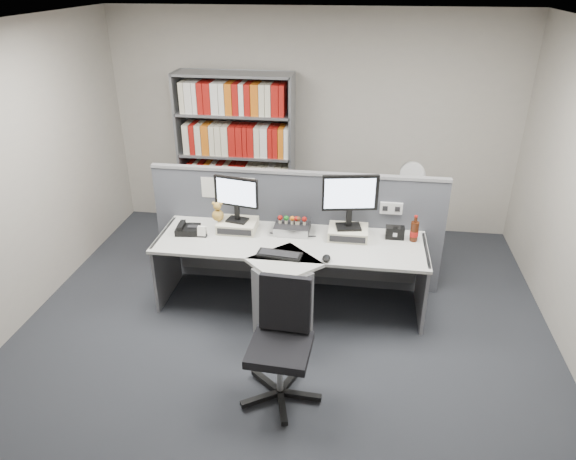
% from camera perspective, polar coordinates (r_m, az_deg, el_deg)
% --- Properties ---
extents(ground, '(5.50, 5.50, 0.00)m').
position_cam_1_polar(ground, '(4.81, -1.13, -13.35)').
color(ground, '#303238').
rests_on(ground, ground).
extents(room_shell, '(5.04, 5.54, 2.72)m').
position_cam_1_polar(room_shell, '(3.91, -1.36, 7.23)').
color(room_shell, '#B2AC9F').
rests_on(room_shell, ground).
extents(partition, '(3.00, 0.08, 1.27)m').
position_cam_1_polar(partition, '(5.50, 0.94, 0.22)').
color(partition, '#52545D').
rests_on(partition, ground).
extents(desk, '(2.60, 1.20, 0.72)m').
position_cam_1_polar(desk, '(5.02, -0.09, -5.02)').
color(desk, silver).
rests_on(desk, ground).
extents(monitor_riser_left, '(0.38, 0.31, 0.10)m').
position_cam_1_polar(monitor_riser_left, '(5.30, -5.47, 0.49)').
color(monitor_riser_left, beige).
rests_on(monitor_riser_left, desk).
extents(monitor_riser_right, '(0.38, 0.31, 0.10)m').
position_cam_1_polar(monitor_riser_right, '(5.16, 6.50, -0.27)').
color(monitor_riser_right, beige).
rests_on(monitor_riser_right, desk).
extents(monitor_left, '(0.45, 0.18, 0.46)m').
position_cam_1_polar(monitor_left, '(5.16, -5.61, 3.74)').
color(monitor_left, black).
rests_on(monitor_left, monitor_riser_left).
extents(monitor_right, '(0.53, 0.21, 0.54)m').
position_cam_1_polar(monitor_right, '(5.01, 6.71, 3.54)').
color(monitor_right, black).
rests_on(monitor_right, monitor_riser_right).
extents(desktop_pc, '(0.34, 0.31, 0.09)m').
position_cam_1_polar(desktop_pc, '(5.24, 0.48, 0.29)').
color(desktop_pc, black).
rests_on(desktop_pc, desk).
extents(figurines, '(0.29, 0.05, 0.09)m').
position_cam_1_polar(figurines, '(5.19, 0.54, 1.16)').
color(figurines, beige).
rests_on(figurines, desktop_pc).
extents(keyboard, '(0.42, 0.20, 0.03)m').
position_cam_1_polar(keyboard, '(4.82, -0.93, -2.67)').
color(keyboard, black).
rests_on(keyboard, desk).
extents(mouse, '(0.08, 0.12, 0.05)m').
position_cam_1_polar(mouse, '(4.75, 4.17, -3.06)').
color(mouse, black).
rests_on(mouse, desk).
extents(desk_phone, '(0.25, 0.23, 0.10)m').
position_cam_1_polar(desk_phone, '(5.32, -10.81, 0.09)').
color(desk_phone, black).
rests_on(desk_phone, desk).
extents(desk_calendar, '(0.09, 0.07, 0.11)m').
position_cam_1_polar(desk_calendar, '(5.21, -9.26, -0.22)').
color(desk_calendar, black).
rests_on(desk_calendar, desk).
extents(plush_toy, '(0.12, 0.12, 0.20)m').
position_cam_1_polar(plush_toy, '(5.26, -7.59, 1.85)').
color(plush_toy, '#B0883A').
rests_on(plush_toy, monitor_riser_left).
extents(speaker, '(0.18, 0.10, 0.12)m').
position_cam_1_polar(speaker, '(5.21, 11.46, -0.27)').
color(speaker, black).
rests_on(speaker, desk).
extents(cola_bottle, '(0.08, 0.08, 0.26)m').
position_cam_1_polar(cola_bottle, '(5.19, 13.48, -0.15)').
color(cola_bottle, '#3F190A').
rests_on(cola_bottle, desk).
extents(shelving_unit, '(1.41, 0.40, 2.00)m').
position_cam_1_polar(shelving_unit, '(6.61, -5.57, 7.81)').
color(shelving_unit, gray).
rests_on(shelving_unit, ground).
extents(filing_cabinet, '(0.45, 0.61, 0.70)m').
position_cam_1_polar(filing_cabinet, '(6.29, 12.66, 0.07)').
color(filing_cabinet, gray).
rests_on(filing_cabinet, ground).
extents(desk_fan, '(0.27, 0.18, 0.47)m').
position_cam_1_polar(desk_fan, '(6.04, 13.26, 5.56)').
color(desk_fan, white).
rests_on(desk_fan, filing_cabinet).
extents(office_chair, '(0.63, 0.65, 0.97)m').
position_cam_1_polar(office_chair, '(4.15, -0.67, -11.60)').
color(office_chair, silver).
rests_on(office_chair, ground).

